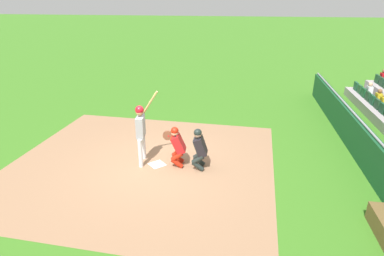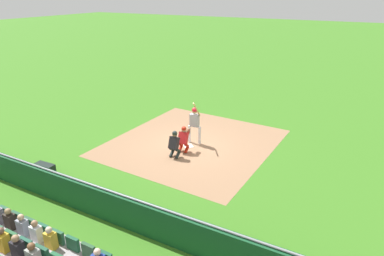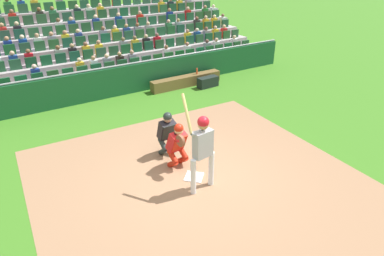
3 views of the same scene
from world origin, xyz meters
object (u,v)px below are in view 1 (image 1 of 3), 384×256
Objects in this scene: batter_at_plate at (141,127)px; catcher_crouching at (177,144)px; home_plate_umpire at (199,147)px; home_plate_marker at (157,164)px.

batter_at_plate reaches higher than catcher_crouching.
catcher_crouching is at bearing 82.80° from home_plate_umpire.
home_plate_umpire is at bearing -97.20° from catcher_crouching.
catcher_crouching is at bearing -89.48° from batter_at_plate.
batter_at_plate reaches higher than home_plate_umpire.
home_plate_marker is 0.94m from catcher_crouching.
batter_at_plate is 1.79× the size of catcher_crouching.
batter_at_plate is (0.09, 0.48, 1.18)m from home_plate_marker.
batter_at_plate is at bearing 78.91° from home_plate_marker.
home_plate_marker is 1.49m from home_plate_umpire.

